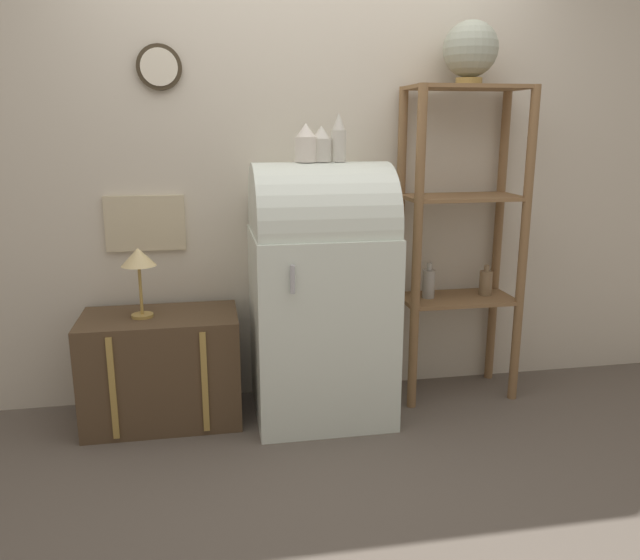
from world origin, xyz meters
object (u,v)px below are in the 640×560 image
(desk_lamp, at_px, (139,261))
(vase_center, at_px, (321,145))
(refrigerator, at_px, (321,288))
(globe, at_px, (470,50))
(vase_right, at_px, (339,139))
(vase_left, at_px, (306,144))
(suitcase_trunk, at_px, (162,368))

(desk_lamp, bearing_deg, vase_center, -1.55)
(refrigerator, distance_m, desk_lamp, 0.93)
(globe, height_order, vase_right, globe)
(vase_center, xyz_separation_m, desk_lamp, (-0.92, 0.02, -0.56))
(vase_left, bearing_deg, refrigerator, -2.65)
(globe, bearing_deg, refrigerator, -170.14)
(vase_right, height_order, desk_lamp, vase_right)
(refrigerator, bearing_deg, vase_left, 177.35)
(vase_center, relative_size, vase_right, 0.74)
(globe, xyz_separation_m, vase_right, (-0.73, -0.14, -0.45))
(suitcase_trunk, bearing_deg, vase_left, -3.78)
(refrigerator, xyz_separation_m, vase_right, (0.09, 0.01, 0.77))
(refrigerator, relative_size, vase_left, 7.17)
(vase_left, xyz_separation_m, vase_right, (0.17, 0.00, 0.02))
(refrigerator, bearing_deg, vase_right, 3.20)
(suitcase_trunk, bearing_deg, globe, 3.08)
(globe, relative_size, desk_lamp, 0.92)
(refrigerator, height_order, vase_left, vase_left)
(vase_center, bearing_deg, vase_right, -5.53)
(refrigerator, xyz_separation_m, globe, (0.82, 0.14, 1.22))
(suitcase_trunk, height_order, vase_left, vase_left)
(globe, xyz_separation_m, vase_center, (-0.82, -0.13, -0.48))
(globe, relative_size, vase_center, 1.87)
(vase_center, xyz_separation_m, vase_right, (0.09, -0.01, 0.03))
(refrigerator, relative_size, suitcase_trunk, 1.70)
(refrigerator, distance_m, vase_center, 0.74)
(globe, relative_size, vase_right, 1.38)
(suitcase_trunk, xyz_separation_m, globe, (1.66, 0.09, 1.62))
(suitcase_trunk, xyz_separation_m, vase_left, (0.76, -0.05, 1.15))
(suitcase_trunk, height_order, vase_right, vase_right)
(vase_left, bearing_deg, desk_lamp, 177.63)
(suitcase_trunk, xyz_separation_m, vase_center, (0.84, -0.04, 1.14))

